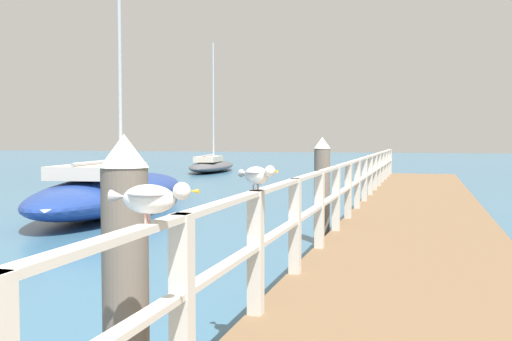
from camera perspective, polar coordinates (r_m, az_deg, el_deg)
The scene contains 8 objects.
pier_deck at distance 12.58m, azimuth 15.40°, elevation -4.60°, with size 2.66×26.50×0.38m, color brown.
pier_railing at distance 12.57m, azimuth 9.75°, elevation -0.73°, with size 0.12×25.02×1.04m.
dock_piling_near at distance 3.71m, azimuth -12.46°, elevation -11.06°, with size 0.29×0.29×1.88m.
dock_piling_far at distance 10.45m, azimuth 6.38°, elevation -1.88°, with size 0.29×0.29×1.88m.
seagull_foreground at distance 3.04m, azimuth -10.14°, elevation -2.57°, with size 0.48×0.19×0.21m.
seagull_background at distance 4.89m, azimuth 0.10°, elevation -0.39°, with size 0.41×0.32×0.21m.
boat_2 at distance 33.16m, azimuth -4.29°, elevation 0.52°, with size 2.80×7.10×7.23m.
boat_4 at distance 15.29m, azimuth -13.49°, elevation -1.92°, with size 3.61×8.44×10.32m.
Camera 1 is at (0.09, 0.78, 1.85)m, focal length 41.46 mm.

